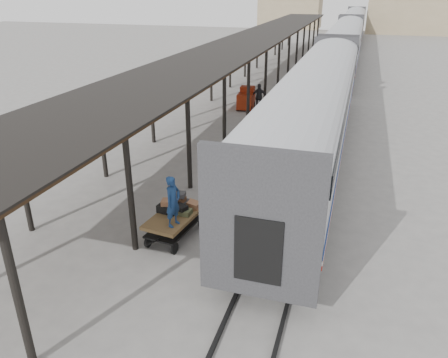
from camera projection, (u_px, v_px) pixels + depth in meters
ground at (195, 226)px, 15.80m from camera, size 160.00×160.00×0.00m
train at (344, 44)px, 43.37m from camera, size 3.45×76.01×4.01m
canopy at (257, 38)px, 36.06m from camera, size 4.90×64.30×4.15m
rails at (341, 70)px, 44.62m from camera, size 1.54×150.00×0.12m
building_far at (420, 10)px, 78.55m from camera, size 18.00×10.00×8.00m
building_left at (290, 12)px, 88.91m from camera, size 12.00×8.00×6.00m
baggage_cart at (175, 220)px, 14.86m from camera, size 1.54×2.54×0.86m
suitcase_stack at (177, 204)px, 15.03m from camera, size 1.36×1.14×0.59m
luggage_tug at (246, 99)px, 30.53m from camera, size 1.15×1.77×1.51m
porter at (173, 201)px, 13.80m from camera, size 0.55×0.70×1.70m
pedestrian at (259, 97)px, 30.09m from camera, size 1.16×0.69×1.85m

